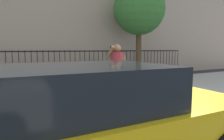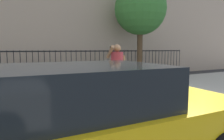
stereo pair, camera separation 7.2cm
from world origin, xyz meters
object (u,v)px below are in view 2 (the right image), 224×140
(taxi_yellow, at_px, (93,121))
(street_bench, at_px, (47,77))
(pedestrian_on_phone, at_px, (118,69))
(street_tree_near, at_px, (140,9))

(taxi_yellow, xyz_separation_m, street_bench, (0.21, 4.90, -0.05))
(taxi_yellow, xyz_separation_m, pedestrian_on_phone, (1.73, 2.42, 0.39))
(street_bench, bearing_deg, street_tree_near, 15.35)
(street_bench, xyz_separation_m, street_tree_near, (5.02, 1.38, 3.07))
(pedestrian_on_phone, distance_m, street_bench, 2.94)
(taxi_yellow, bearing_deg, street_bench, 87.52)
(pedestrian_on_phone, height_order, street_tree_near, street_tree_near)
(pedestrian_on_phone, xyz_separation_m, street_bench, (-1.52, 2.48, -0.45))
(taxi_yellow, relative_size, street_tree_near, 0.84)
(pedestrian_on_phone, bearing_deg, taxi_yellow, -125.57)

